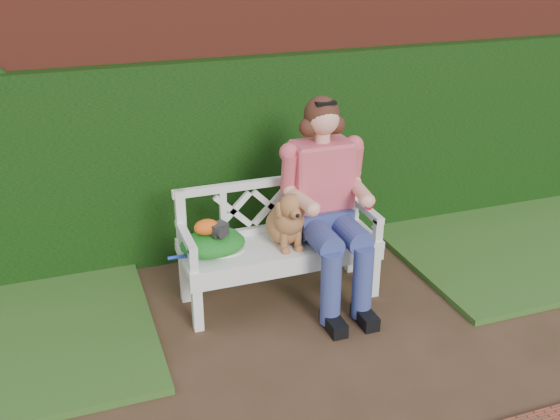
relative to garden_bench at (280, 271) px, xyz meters
name	(u,v)px	position (x,y,z in m)	size (l,w,h in m)	color
ground	(331,350)	(0.10, -0.76, -0.24)	(60.00, 60.00, 0.00)	#3B291A
brick_wall	(247,121)	(0.10, 1.14, 0.86)	(10.00, 0.30, 2.20)	maroon
ivy_hedge	(255,156)	(0.10, 0.92, 0.61)	(10.00, 0.18, 1.70)	#1B410F
grass_right	(531,239)	(2.50, 0.14, -0.21)	(2.60, 2.00, 0.05)	#305B21
garden_bench	(280,271)	(0.00, 0.00, 0.00)	(1.58, 0.60, 0.48)	white
seated_woman	(324,198)	(0.34, -0.02, 0.57)	(0.68, 0.91, 1.61)	#F4607D
dog	(286,217)	(0.04, -0.03, 0.47)	(0.30, 0.41, 0.45)	brown
tennis_racket	(220,250)	(-0.46, 0.01, 0.25)	(0.60, 0.25, 0.03)	white
green_bag	(213,243)	(-0.51, 0.01, 0.32)	(0.48, 0.37, 0.16)	#3C912C
camera_item	(218,229)	(-0.48, -0.03, 0.44)	(0.13, 0.09, 0.08)	#262626
baseball_glove	(206,227)	(-0.56, 0.00, 0.46)	(0.18, 0.13, 0.11)	#EC5813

